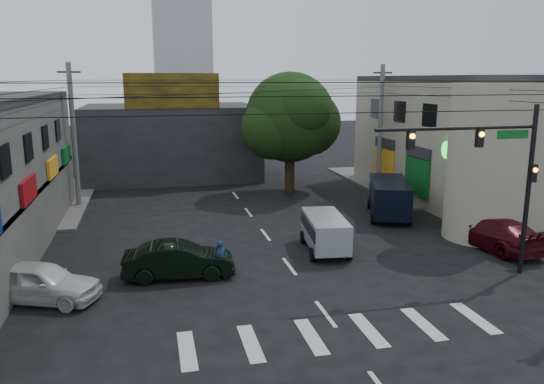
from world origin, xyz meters
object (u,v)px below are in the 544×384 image
object	(u,v)px
traffic_gantry	(495,164)
silver_minivan	(325,234)
street_tree	(290,118)
traffic_officer	(221,260)
white_compact	(41,282)
utility_pole_far_left	(74,136)
utility_pole_far_right	(380,129)
dark_sedan	(179,260)
navy_van	(389,199)
maroon_sedan	(494,233)

from	to	relation	value
traffic_gantry	silver_minivan	distance (m)	8.31
street_tree	traffic_officer	size ratio (longest dim) A/B	5.29
traffic_gantry	white_compact	bearing A→B (deg)	175.26
silver_minivan	traffic_officer	size ratio (longest dim) A/B	2.57
traffic_officer	silver_minivan	bearing A→B (deg)	-11.65
utility_pole_far_left	utility_pole_far_right	size ratio (longest dim) A/B	1.00
dark_sedan	white_compact	xyz separation A→B (m)	(-5.18, -1.31, -0.00)
white_compact	silver_minivan	size ratio (longest dim) A/B	1.13
street_tree	traffic_officer	distance (m)	17.91
utility_pole_far_left	traffic_officer	xyz separation A→B (m)	(7.35, -14.75, -3.78)
dark_sedan	navy_van	size ratio (longest dim) A/B	0.80
traffic_gantry	maroon_sedan	size ratio (longest dim) A/B	1.28
street_tree	silver_minivan	world-z (taller)	street_tree
utility_pole_far_right	dark_sedan	xyz separation A→B (m)	(-15.36, -14.21, -3.84)
utility_pole_far_left	white_compact	world-z (taller)	utility_pole_far_left
utility_pole_far_right	dark_sedan	size ratio (longest dim) A/B	1.96
traffic_gantry	utility_pole_far_right	distance (m)	17.21
utility_pole_far_right	traffic_officer	world-z (taller)	utility_pole_far_right
dark_sedan	white_compact	distance (m)	5.34
utility_pole_far_left	traffic_gantry	bearing A→B (deg)	-42.86
maroon_sedan	utility_pole_far_left	bearing A→B (deg)	-41.43
traffic_gantry	utility_pole_far_left	size ratio (longest dim) A/B	0.78
street_tree	navy_van	world-z (taller)	street_tree
street_tree	traffic_gantry	bearing A→B (deg)	-78.01
traffic_gantry	navy_van	world-z (taller)	traffic_gantry
utility_pole_far_left	dark_sedan	world-z (taller)	utility_pole_far_left
white_compact	navy_van	xyz separation A→B (m)	(18.14, 8.63, 0.34)
maroon_sedan	utility_pole_far_right	bearing A→B (deg)	-98.25
maroon_sedan	navy_van	bearing A→B (deg)	-78.97
utility_pole_far_left	maroon_sedan	bearing A→B (deg)	-33.18
traffic_officer	maroon_sedan	bearing A→B (deg)	-31.83
utility_pole_far_right	dark_sedan	distance (m)	21.28
traffic_gantry	traffic_officer	distance (m)	11.89
utility_pole_far_right	maroon_sedan	xyz separation A→B (m)	(0.00, -13.73, -3.82)
street_tree	traffic_officer	bearing A→B (deg)	-114.40
utility_pole_far_left	silver_minivan	xyz separation A→B (m)	(12.73, -12.31, -3.73)
traffic_gantry	utility_pole_far_left	bearing A→B (deg)	137.14
silver_minivan	utility_pole_far_right	bearing A→B (deg)	-26.87
traffic_gantry	utility_pole_far_left	world-z (taller)	utility_pole_far_left
dark_sedan	maroon_sedan	distance (m)	15.37
navy_van	traffic_officer	xyz separation A→B (m)	(-11.25, -7.86, -0.28)
dark_sedan	navy_van	bearing A→B (deg)	-57.05
traffic_gantry	traffic_officer	world-z (taller)	traffic_gantry
utility_pole_far_right	traffic_gantry	bearing A→B (deg)	-98.94
dark_sedan	maroon_sedan	world-z (taller)	maroon_sedan
dark_sedan	traffic_officer	xyz separation A→B (m)	(1.71, -0.54, 0.06)
white_compact	maroon_sedan	xyz separation A→B (m)	(20.54, 1.79, 0.02)
utility_pole_far_right	silver_minivan	world-z (taller)	utility_pole_far_right
white_compact	traffic_gantry	bearing A→B (deg)	-72.18
street_tree	utility_pole_far_right	size ratio (longest dim) A/B	0.95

